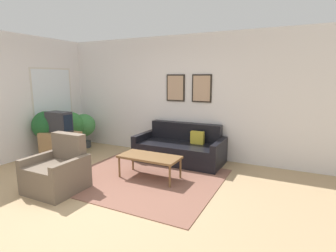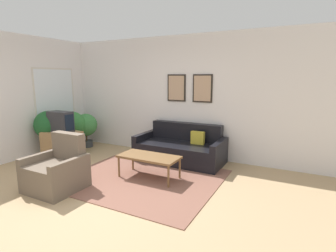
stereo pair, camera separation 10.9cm
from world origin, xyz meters
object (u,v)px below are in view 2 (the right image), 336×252
(couch, at_px, (181,149))
(tv, at_px, (61,122))
(coffee_table, at_px, (149,158))
(potted_plant_tall, at_px, (49,126))
(armchair, at_px, (57,172))

(couch, xyz_separation_m, tv, (-2.44, -1.02, 0.55))
(couch, relative_size, coffee_table, 1.70)
(coffee_table, relative_size, potted_plant_tall, 1.05)
(armchair, bearing_deg, couch, 40.75)
(tv, bearing_deg, potted_plant_tall, 175.98)
(couch, distance_m, tv, 2.70)
(coffee_table, distance_m, armchair, 1.52)
(couch, distance_m, armchair, 2.51)
(coffee_table, relative_size, armchair, 1.24)
(coffee_table, bearing_deg, tv, 176.78)
(coffee_table, bearing_deg, couch, 85.38)
(couch, height_order, coffee_table, couch)
(tv, height_order, potted_plant_tall, tv)
(couch, distance_m, potted_plant_tall, 3.07)
(couch, relative_size, armchair, 2.11)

